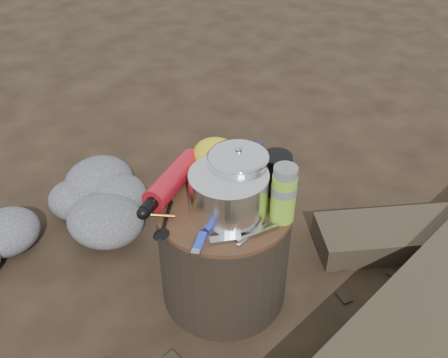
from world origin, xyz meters
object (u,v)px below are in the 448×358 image
Objects in this scene: stump at (224,251)px; camping_pot at (238,174)px; fuel_bottle at (173,180)px; thermos at (284,194)px; travel_mug at (276,173)px.

camping_pot reaches higher than stump.
thermos reaches higher than fuel_bottle.
camping_pot is 0.16m from thermos.
fuel_bottle is 2.46× the size of travel_mug.
travel_mug is (0.09, 0.15, 0.25)m from stump.
stump is 0.29m from camping_pot.
fuel_bottle is 1.77× the size of thermos.
travel_mug is (0.07, 0.10, -0.02)m from camping_pot.
stump is 3.25× the size of travel_mug.
stump is at bearing -119.08° from travel_mug.
thermos is (0.17, 0.05, 0.28)m from stump.
fuel_bottle is 0.32m from travel_mug.
fuel_bottle is at bearing -155.12° from camping_pot.
stump is at bearing -100.76° from camping_pot.
thermos is 0.13m from travel_mug.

